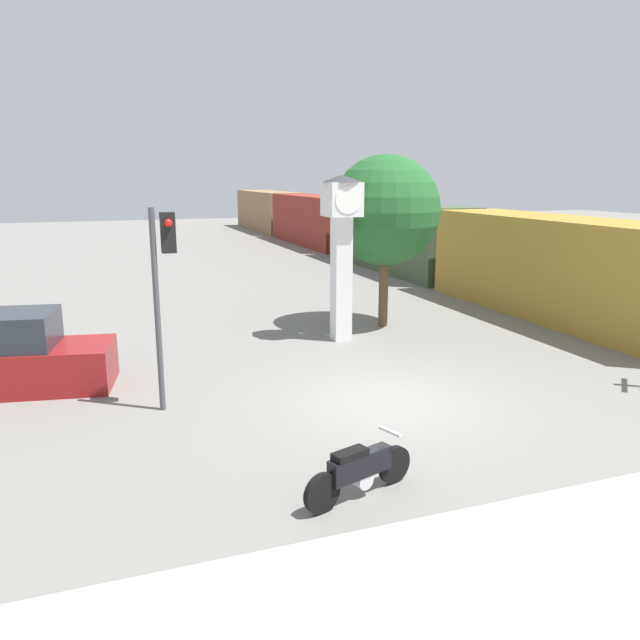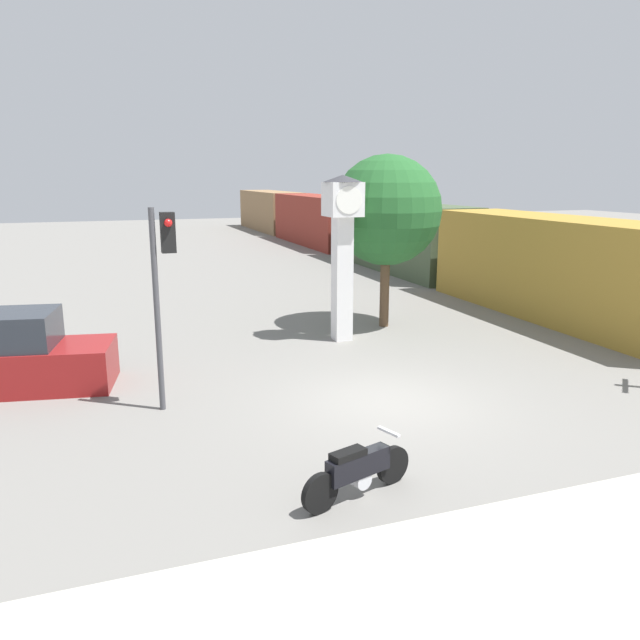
# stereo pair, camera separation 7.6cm
# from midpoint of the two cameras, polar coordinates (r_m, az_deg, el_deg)

# --- Properties ---
(ground_plane) EXTENTS (120.00, 120.00, 0.00)m
(ground_plane) POSITION_cam_midpoint_polar(r_m,az_deg,el_deg) (13.66, 6.38, -7.50)
(ground_plane) COLOR slate
(motorcycle) EXTENTS (2.01, 0.80, 0.92)m
(motorcycle) POSITION_cam_midpoint_polar(r_m,az_deg,el_deg) (9.70, 3.71, -13.55)
(motorcycle) COLOR black
(motorcycle) RESTS_ON ground_plane
(clock_tower) EXTENTS (1.15, 1.15, 4.80)m
(clock_tower) POSITION_cam_midpoint_polar(r_m,az_deg,el_deg) (18.10, 2.19, 7.97)
(clock_tower) COLOR white
(clock_tower) RESTS_ON ground_plane
(freight_train) EXTENTS (2.80, 49.51, 3.40)m
(freight_train) POSITION_cam_midpoint_polar(r_m,az_deg,el_deg) (38.76, 2.94, 8.51)
(freight_train) COLOR olive
(freight_train) RESTS_ON ground_plane
(traffic_light) EXTENTS (0.50, 0.35, 4.18)m
(traffic_light) POSITION_cam_midpoint_polar(r_m,az_deg,el_deg) (12.89, -14.05, 4.18)
(traffic_light) COLOR #47474C
(traffic_light) RESTS_ON ground_plane
(street_tree) EXTENTS (3.44, 3.44, 5.44)m
(street_tree) POSITION_cam_midpoint_polar(r_m,az_deg,el_deg) (19.87, 6.20, 9.91)
(street_tree) COLOR brown
(street_tree) RESTS_ON ground_plane
(parked_car) EXTENTS (4.45, 2.50, 1.80)m
(parked_car) POSITION_cam_midpoint_polar(r_m,az_deg,el_deg) (15.80, -26.08, -3.08)
(parked_car) COLOR maroon
(parked_car) RESTS_ON ground_plane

